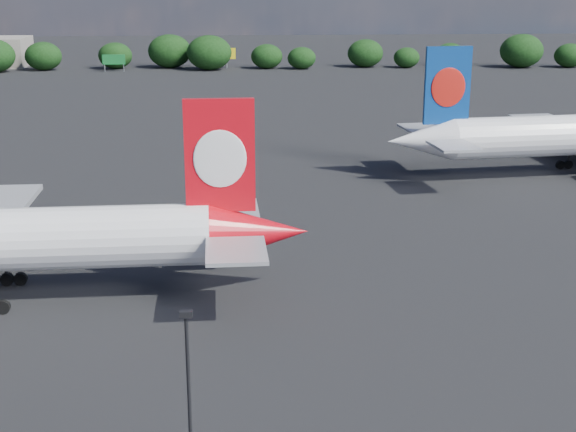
{
  "coord_description": "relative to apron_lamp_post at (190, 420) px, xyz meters",
  "views": [
    {
      "loc": [
        11.79,
        -43.01,
        24.57
      ],
      "look_at": [
        16.0,
        12.0,
        8.0
      ],
      "focal_mm": 50.0,
      "sensor_mm": 36.0,
      "label": 1
    }
  ],
  "objects": [
    {
      "name": "highway_sign",
      "position": [
        -27.92,
        188.51,
        -3.24
      ],
      "size": [
        6.0,
        0.3,
        4.5
      ],
      "color": "#156A2B",
      "rests_on": "ground"
    },
    {
      "name": "horizon_treeline",
      "position": [
        -5.84,
        192.59,
        -2.35
      ],
      "size": [
        205.36,
        17.49,
        9.31
      ],
      "color": "black",
      "rests_on": "ground"
    },
    {
      "name": "ground",
      "position": [
        -9.92,
        72.51,
        -6.36
      ],
      "size": [
        500.0,
        500.0,
        0.0
      ],
      "primitive_type": "plane",
      "color": "black",
      "rests_on": "ground"
    },
    {
      "name": "billboard_yellow",
      "position": [
        2.08,
        194.51,
        -2.49
      ],
      "size": [
        5.0,
        0.3,
        5.5
      ],
      "color": "yellow",
      "rests_on": "ground"
    },
    {
      "name": "apron_lamp_post",
      "position": [
        0.0,
        0.0,
        0.0
      ],
      "size": [
        0.55,
        0.3,
        11.42
      ],
      "color": "black",
      "rests_on": "ground"
    }
  ]
}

